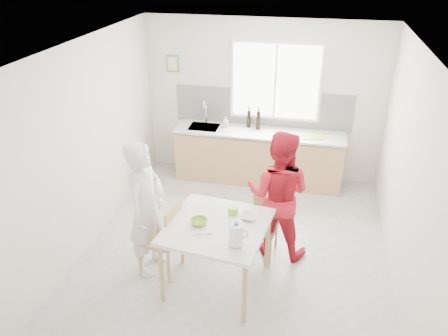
# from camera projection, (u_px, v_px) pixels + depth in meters

# --- Properties ---
(ground) EXTENTS (4.50, 4.50, 0.00)m
(ground) POSITION_uv_depth(u_px,v_px,m) (237.00, 247.00, 6.00)
(ground) COLOR #B7B7B2
(ground) RESTS_ON ground
(room_shell) EXTENTS (4.50, 4.50, 4.50)m
(room_shell) POSITION_uv_depth(u_px,v_px,m) (239.00, 137.00, 5.24)
(room_shell) COLOR silver
(room_shell) RESTS_ON ground
(window) EXTENTS (1.50, 0.06, 1.30)m
(window) POSITION_uv_depth(u_px,v_px,m) (276.00, 82.00, 7.11)
(window) COLOR white
(window) RESTS_ON room_shell
(backsplash) EXTENTS (3.00, 0.02, 0.65)m
(backsplash) POSITION_uv_depth(u_px,v_px,m) (262.00, 108.00, 7.38)
(backsplash) COLOR white
(backsplash) RESTS_ON room_shell
(picture_frame) EXTENTS (0.22, 0.03, 0.28)m
(picture_frame) POSITION_uv_depth(u_px,v_px,m) (173.00, 64.00, 7.35)
(picture_frame) COLOR #5D9845
(picture_frame) RESTS_ON room_shell
(kitchen_counter) EXTENTS (2.84, 0.64, 1.37)m
(kitchen_counter) POSITION_uv_depth(u_px,v_px,m) (258.00, 158.00, 7.50)
(kitchen_counter) COLOR tan
(kitchen_counter) RESTS_ON ground
(dining_table) EXTENTS (1.24, 1.24, 0.86)m
(dining_table) POSITION_uv_depth(u_px,v_px,m) (217.00, 231.00, 5.01)
(dining_table) COLOR white
(dining_table) RESTS_ON ground
(chair_left) EXTENTS (0.51, 0.51, 0.99)m
(chair_left) POSITION_uv_depth(u_px,v_px,m) (165.00, 235.00, 5.31)
(chair_left) COLOR tan
(chair_left) RESTS_ON ground
(chair_far) EXTENTS (0.42, 0.42, 0.81)m
(chair_far) POSITION_uv_depth(u_px,v_px,m) (264.00, 222.00, 5.74)
(chair_far) COLOR tan
(chair_far) RESTS_ON ground
(person_white) EXTENTS (0.50, 0.69, 1.75)m
(person_white) POSITION_uv_depth(u_px,v_px,m) (146.00, 209.00, 5.23)
(person_white) COLOR white
(person_white) RESTS_ON ground
(person_red) EXTENTS (0.92, 0.76, 1.74)m
(person_red) POSITION_uv_depth(u_px,v_px,m) (278.00, 195.00, 5.54)
(person_red) COLOR red
(person_red) RESTS_ON ground
(bowl_green) EXTENTS (0.21, 0.21, 0.06)m
(bowl_green) POSITION_uv_depth(u_px,v_px,m) (199.00, 222.00, 4.97)
(bowl_green) COLOR #88BD2B
(bowl_green) RESTS_ON dining_table
(bowl_white) EXTENTS (0.22, 0.22, 0.05)m
(bowl_white) POSITION_uv_depth(u_px,v_px,m) (249.00, 217.00, 5.08)
(bowl_white) COLOR white
(bowl_white) RESTS_ON dining_table
(milk_jug) EXTENTS (0.21, 0.15, 0.27)m
(milk_jug) POSITION_uv_depth(u_px,v_px,m) (237.00, 234.00, 4.57)
(milk_jug) COLOR white
(milk_jug) RESTS_ON dining_table
(green_box) EXTENTS (0.11, 0.11, 0.09)m
(green_box) POSITION_uv_depth(u_px,v_px,m) (233.00, 211.00, 5.15)
(green_box) COLOR #8BD230
(green_box) RESTS_ON dining_table
(spoon) EXTENTS (0.16, 0.05, 0.01)m
(spoon) POSITION_uv_depth(u_px,v_px,m) (203.00, 234.00, 4.81)
(spoon) COLOR #A5A5AA
(spoon) RESTS_ON dining_table
(cutting_board) EXTENTS (0.41, 0.35, 0.01)m
(cutting_board) POSITION_uv_depth(u_px,v_px,m) (312.00, 136.00, 7.05)
(cutting_board) COLOR #70C42D
(cutting_board) RESTS_ON kitchen_counter
(wine_bottle_a) EXTENTS (0.07, 0.07, 0.32)m
(wine_bottle_a) POSITION_uv_depth(u_px,v_px,m) (258.00, 120.00, 7.27)
(wine_bottle_a) COLOR black
(wine_bottle_a) RESTS_ON kitchen_counter
(wine_bottle_b) EXTENTS (0.07, 0.07, 0.30)m
(wine_bottle_b) POSITION_uv_depth(u_px,v_px,m) (249.00, 119.00, 7.37)
(wine_bottle_b) COLOR black
(wine_bottle_b) RESTS_ON kitchen_counter
(jar_amber) EXTENTS (0.06, 0.06, 0.16)m
(jar_amber) POSITION_uv_depth(u_px,v_px,m) (257.00, 123.00, 7.37)
(jar_amber) COLOR olive
(jar_amber) RESTS_ON kitchen_counter
(soap_bottle) EXTENTS (0.09, 0.09, 0.18)m
(soap_bottle) POSITION_uv_depth(u_px,v_px,m) (226.00, 122.00, 7.39)
(soap_bottle) COLOR #999999
(soap_bottle) RESTS_ON kitchen_counter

